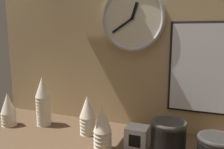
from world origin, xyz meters
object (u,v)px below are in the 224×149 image
(cup_stack_left, at_px, (43,101))
(menu_board, at_px, (220,69))
(napkin_dispenser, at_px, (137,137))
(wall_clock, at_px, (133,19))
(cup_stack_center, at_px, (87,115))
(cup_stack_far_left, at_px, (8,109))
(cup_stack_center_right, at_px, (103,128))
(bowl_stack_right, at_px, (168,140))

(cup_stack_left, xyz_separation_m, menu_board, (0.93, 0.17, 0.21))
(cup_stack_left, relative_size, napkin_dispenser, 2.78)
(cup_stack_left, bearing_deg, wall_clock, 18.41)
(cup_stack_center, distance_m, wall_clock, 0.57)
(cup_stack_left, xyz_separation_m, cup_stack_far_left, (-0.18, -0.08, -0.05))
(wall_clock, bearing_deg, cup_stack_center, -135.93)
(cup_stack_far_left, height_order, cup_stack_center_right, cup_stack_center_right)
(bowl_stack_right, height_order, napkin_dispenser, bowl_stack_right)
(cup_stack_left, xyz_separation_m, cup_stack_center_right, (0.44, -0.16, -0.04))
(cup_stack_center_right, xyz_separation_m, wall_clock, (0.04, 0.32, 0.50))
(cup_stack_center_right, relative_size, napkin_dispenser, 2.06)
(wall_clock, relative_size, napkin_dispenser, 3.38)
(cup_stack_left, distance_m, wall_clock, 0.69)
(wall_clock, bearing_deg, cup_stack_far_left, -159.98)
(cup_stack_center, xyz_separation_m, cup_stack_left, (-0.30, 0.02, 0.04))
(cup_stack_left, bearing_deg, napkin_dispenser, -6.84)
(cup_stack_center, bearing_deg, bowl_stack_right, -14.28)
(cup_stack_center, bearing_deg, menu_board, 16.66)
(cup_stack_center, xyz_separation_m, napkin_dispenser, (0.29, -0.05, -0.05))
(cup_stack_center, relative_size, bowl_stack_right, 1.21)
(cup_stack_left, distance_m, cup_stack_center_right, 0.47)
(cup_stack_center, distance_m, cup_stack_center_right, 0.20)
(cup_stack_center, bearing_deg, cup_stack_left, 176.20)
(cup_stack_left, height_order, cup_stack_far_left, cup_stack_left)
(cup_stack_left, distance_m, napkin_dispenser, 0.60)
(cup_stack_center, bearing_deg, napkin_dispenser, -9.95)
(bowl_stack_right, relative_size, napkin_dispenser, 1.69)
(cup_stack_left, height_order, wall_clock, wall_clock)
(cup_stack_far_left, bearing_deg, menu_board, 12.74)
(bowl_stack_right, bearing_deg, cup_stack_center_right, -175.18)
(cup_stack_center, height_order, cup_stack_center_right, same)
(bowl_stack_right, bearing_deg, cup_stack_left, 169.89)
(cup_stack_left, relative_size, wall_clock, 0.82)
(cup_stack_center, relative_size, menu_board, 0.43)
(wall_clock, relative_size, menu_board, 0.70)
(cup_stack_center, bearing_deg, cup_stack_center_right, -42.84)
(cup_stack_center, xyz_separation_m, menu_board, (0.64, 0.19, 0.25))
(wall_clock, bearing_deg, menu_board, 1.13)
(cup_stack_far_left, relative_size, menu_board, 0.39)
(cup_stack_center_right, bearing_deg, cup_stack_left, 160.70)
(bowl_stack_right, relative_size, menu_board, 0.35)
(wall_clock, xyz_separation_m, napkin_dispenser, (0.10, -0.23, -0.56))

